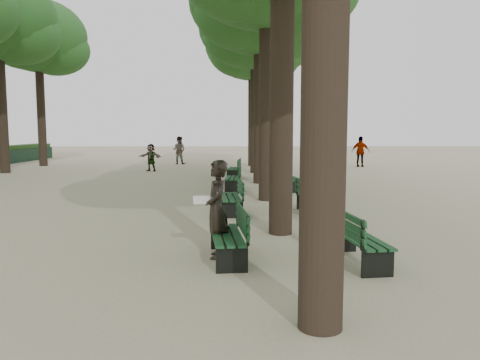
{
  "coord_description": "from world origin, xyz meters",
  "views": [
    {
      "loc": [
        0.54,
        -7.22,
        2.29
      ],
      "look_at": [
        0.6,
        3.0,
        1.2
      ],
      "focal_mm": 35.0,
      "sensor_mm": 36.0,
      "label": 1
    }
  ],
  "objects": [
    {
      "name": "pedestrian_a",
      "position": [
        -3.4,
        24.48,
        0.94
      ],
      "size": [
        0.98,
        0.61,
        1.87
      ],
      "primitive_type": "imported",
      "rotation": [
        0.0,
        0.0,
        2.86
      ],
      "color": "#262628",
      "rests_on": "ground"
    },
    {
      "name": "bench_left_1",
      "position": [
        0.37,
        5.6,
        0.27
      ],
      "size": [
        0.71,
        1.84,
        0.92
      ],
      "color": "black",
      "rests_on": "ground"
    },
    {
      "name": "pedestrian_e",
      "position": [
        -4.32,
        19.05,
        0.77
      ],
      "size": [
        1.44,
        0.82,
        1.54
      ],
      "primitive_type": "imported",
      "rotation": [
        0.0,
        0.0,
        5.9
      ],
      "color": "#262628",
      "rests_on": "ground"
    },
    {
      "name": "bench_right_2",
      "position": [
        2.63,
        10.54,
        0.27
      ],
      "size": [
        0.77,
        1.85,
        0.92
      ],
      "color": "black",
      "rests_on": "ground"
    },
    {
      "name": "bench_right_3",
      "position": [
        2.63,
        15.63,
        0.27
      ],
      "size": [
        0.58,
        1.8,
        0.92
      ],
      "color": "black",
      "rests_on": "ground"
    },
    {
      "name": "tree_central_3",
      "position": [
        1.5,
        13.0,
        7.65
      ],
      "size": [
        6.0,
        6.0,
        9.95
      ],
      "color": "#33261C",
      "rests_on": "ground"
    },
    {
      "name": "tree_central_4",
      "position": [
        1.5,
        18.0,
        7.65
      ],
      "size": [
        6.0,
        6.0,
        9.95
      ],
      "color": "#33261C",
      "rests_on": "ground"
    },
    {
      "name": "bench_left_3",
      "position": [
        0.37,
        15.24,
        0.27
      ],
      "size": [
        0.72,
        1.84,
        0.92
      ],
      "color": "black",
      "rests_on": "ground"
    },
    {
      "name": "bench_left_2",
      "position": [
        0.37,
        10.76,
        0.27
      ],
      "size": [
        0.66,
        1.83,
        0.92
      ],
      "color": "black",
      "rests_on": "ground"
    },
    {
      "name": "tree_far_5",
      "position": [
        -12.0,
        23.0,
        8.14
      ],
      "size": [
        6.0,
        6.0,
        10.45
      ],
      "color": "#33261C",
      "rests_on": "ground"
    },
    {
      "name": "pedestrian_c",
      "position": [
        8.27,
        22.0,
        0.96
      ],
      "size": [
        1.18,
        0.8,
        1.91
      ],
      "primitive_type": "imported",
      "rotation": [
        0.0,
        0.0,
        2.73
      ],
      "color": "#262628",
      "rests_on": "ground"
    },
    {
      "name": "ground",
      "position": [
        0.0,
        0.0,
        0.0
      ],
      "size": [
        120.0,
        120.0,
        0.0
      ],
      "primitive_type": "plane",
      "color": "tan",
      "rests_on": "ground"
    },
    {
      "name": "bench_right_0",
      "position": [
        2.63,
        0.64,
        0.27
      ],
      "size": [
        0.79,
        1.86,
        0.92
      ],
      "color": "black",
      "rests_on": "ground"
    },
    {
      "name": "man_with_map",
      "position": [
        0.17,
        1.04,
        0.88
      ],
      "size": [
        0.63,
        0.73,
        1.77
      ],
      "color": "black",
      "rests_on": "ground"
    },
    {
      "name": "bench_right_1",
      "position": [
        2.63,
        5.44,
        0.27
      ],
      "size": [
        0.81,
        1.86,
        0.92
      ],
      "color": "black",
      "rests_on": "ground"
    },
    {
      "name": "bench_left_0",
      "position": [
        0.37,
        0.88,
        0.27
      ],
      "size": [
        0.76,
        1.85,
        0.92
      ],
      "color": "black",
      "rests_on": "ground"
    },
    {
      "name": "tree_central_5",
      "position": [
        1.5,
        23.0,
        7.65
      ],
      "size": [
        6.0,
        6.0,
        9.95
      ],
      "color": "#33261C",
      "rests_on": "ground"
    }
  ]
}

